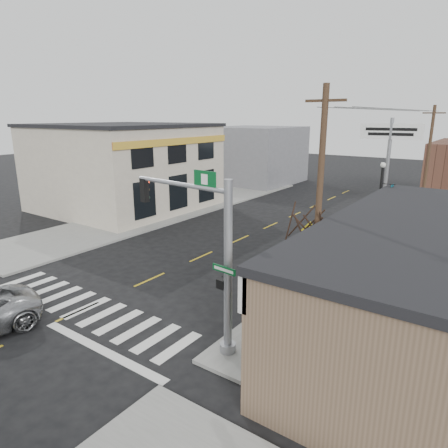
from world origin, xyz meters
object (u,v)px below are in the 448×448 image
Objects in this scene: traffic_signal_pole at (210,246)px; guide_sign at (333,266)px; dance_center_sign at (389,150)px; utility_pole_near at (319,206)px; fire_hydrant at (293,306)px; lamp_post at (380,206)px; bare_tree at (308,215)px; utility_pole_far at (427,164)px.

traffic_signal_pole is 5.95m from guide_sign.
utility_pole_near is at bearing -94.05° from dance_center_sign.
utility_pole_near is at bearing 23.72° from fire_hydrant.
traffic_signal_pole is 1.12× the size of lamp_post.
bare_tree is at bearing 74.45° from traffic_signal_pole.
guide_sign is 0.35× the size of dance_center_sign.
guide_sign is 2.31m from fire_hydrant.
bare_tree is at bearing -116.17° from lamp_post.
guide_sign is at bearing -96.95° from utility_pole_far.
dance_center_sign is (-0.83, 10.58, 3.83)m from guide_sign.
bare_tree is at bearing 68.89° from fire_hydrant.
utility_pole_near is at bearing -97.54° from utility_pole_far.
bare_tree is (0.18, 0.46, 3.56)m from fire_hydrant.
utility_pole_far reaches higher than traffic_signal_pole.
traffic_signal_pole is 8.09× the size of fire_hydrant.
utility_pole_far is (0.36, 10.51, 1.16)m from lamp_post.
dance_center_sign is 6.36m from utility_pole_far.
traffic_signal_pole reaches higher than bare_tree.
traffic_signal_pole is at bearing -104.46° from guide_sign.
bare_tree is (-0.70, -1.23, 2.26)m from guide_sign.
fire_hydrant is at bearing -108.45° from guide_sign.
traffic_signal_pole reaches higher than fire_hydrant.
traffic_signal_pole is 22.04m from utility_pole_far.
utility_pole_far is at bearing 88.86° from traffic_signal_pole.
fire_hydrant is 0.15× the size of bare_tree.
utility_pole_near reaches higher than traffic_signal_pole.
guide_sign is at bearing -110.86° from lamp_post.
utility_pole_near is (0.48, -0.18, 0.45)m from bare_tree.
lamp_post is 0.62× the size of utility_pole_near.
lamp_post is at bearing -97.46° from utility_pole_far.
lamp_post reaches higher than guide_sign.
traffic_signal_pole is at bearing -111.36° from bare_tree.
utility_pole_far reaches higher than guide_sign.
traffic_signal_pole is 4.89m from fire_hydrant.
guide_sign is 3.57× the size of fire_hydrant.
fire_hydrant is (-0.88, -1.70, -1.30)m from guide_sign.
traffic_signal_pole is 2.27× the size of guide_sign.
dance_center_sign is (0.05, 12.27, 5.13)m from fire_hydrant.
dance_center_sign is at bearing 81.10° from lamp_post.
fire_hydrant is 4.07m from utility_pole_near.
fire_hydrant is 3.59m from bare_tree.
utility_pole_far is at bearing 85.96° from fire_hydrant.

